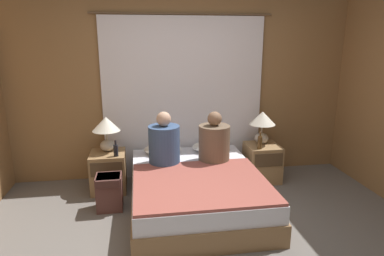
{
  "coord_description": "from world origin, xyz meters",
  "views": [
    {
      "loc": [
        -0.61,
        -2.73,
        1.9
      ],
      "look_at": [
        0.0,
        1.11,
        0.87
      ],
      "focal_mm": 32.0,
      "sensor_mm": 36.0,
      "label": 1
    }
  ],
  "objects_px": {
    "nightstand_right": "(262,162)",
    "beer_bottle_on_right_stand": "(260,142)",
    "nightstand_left": "(109,171)",
    "lamp_left": "(106,128)",
    "bed": "(196,190)",
    "pillow_left": "(163,149)",
    "pillow_right": "(210,147)",
    "beer_bottle_on_left_stand": "(116,150)",
    "person_left_in_bed": "(164,143)",
    "lamp_right": "(262,122)",
    "person_right_in_bed": "(214,142)",
    "backpack_on_floor": "(109,190)"
  },
  "relations": [
    {
      "from": "lamp_left",
      "to": "beer_bottle_on_left_stand",
      "type": "relative_size",
      "value": 2.21
    },
    {
      "from": "person_left_in_bed",
      "to": "lamp_left",
      "type": "bearing_deg",
      "value": 152.24
    },
    {
      "from": "bed",
      "to": "beer_bottle_on_left_stand",
      "type": "height_order",
      "value": "beer_bottle_on_left_stand"
    },
    {
      "from": "lamp_left",
      "to": "person_right_in_bed",
      "type": "xyz_separation_m",
      "value": [
        1.31,
        -0.37,
        -0.13
      ]
    },
    {
      "from": "bed",
      "to": "pillow_right",
      "type": "distance_m",
      "value": 0.84
    },
    {
      "from": "nightstand_left",
      "to": "lamp_left",
      "type": "bearing_deg",
      "value": 90.0
    },
    {
      "from": "nightstand_left",
      "to": "pillow_right",
      "type": "xyz_separation_m",
      "value": [
        1.34,
        0.11,
        0.23
      ]
    },
    {
      "from": "nightstand_right",
      "to": "pillow_right",
      "type": "height_order",
      "value": "pillow_right"
    },
    {
      "from": "lamp_right",
      "to": "beer_bottle_on_right_stand",
      "type": "relative_size",
      "value": 1.97
    },
    {
      "from": "nightstand_left",
      "to": "nightstand_right",
      "type": "xyz_separation_m",
      "value": [
        2.05,
        0.0,
        0.0
      ]
    },
    {
      "from": "person_right_in_bed",
      "to": "pillow_left",
      "type": "bearing_deg",
      "value": 146.68
    },
    {
      "from": "nightstand_right",
      "to": "beer_bottle_on_left_stand",
      "type": "relative_size",
      "value": 2.48
    },
    {
      "from": "nightstand_right",
      "to": "person_left_in_bed",
      "type": "xyz_separation_m",
      "value": [
        -1.35,
        -0.29,
        0.43
      ]
    },
    {
      "from": "nightstand_left",
      "to": "lamp_right",
      "type": "relative_size",
      "value": 1.12
    },
    {
      "from": "nightstand_right",
      "to": "pillow_left",
      "type": "height_order",
      "value": "pillow_left"
    },
    {
      "from": "lamp_left",
      "to": "beer_bottle_on_left_stand",
      "type": "bearing_deg",
      "value": -61.79
    },
    {
      "from": "pillow_left",
      "to": "pillow_right",
      "type": "height_order",
      "value": "same"
    },
    {
      "from": "nightstand_right",
      "to": "person_left_in_bed",
      "type": "height_order",
      "value": "person_left_in_bed"
    },
    {
      "from": "lamp_left",
      "to": "pillow_right",
      "type": "xyz_separation_m",
      "value": [
        1.34,
        0.03,
        -0.32
      ]
    },
    {
      "from": "nightstand_right",
      "to": "beer_bottle_on_right_stand",
      "type": "bearing_deg",
      "value": -125.78
    },
    {
      "from": "pillow_left",
      "to": "pillow_right",
      "type": "xyz_separation_m",
      "value": [
        0.64,
        0.0,
        0.0
      ]
    },
    {
      "from": "bed",
      "to": "pillow_right",
      "type": "relative_size",
      "value": 3.9
    },
    {
      "from": "nightstand_left",
      "to": "lamp_right",
      "type": "bearing_deg",
      "value": 2.16
    },
    {
      "from": "pillow_left",
      "to": "beer_bottle_on_right_stand",
      "type": "distance_m",
      "value": 1.27
    },
    {
      "from": "pillow_right",
      "to": "backpack_on_floor",
      "type": "xyz_separation_m",
      "value": [
        -1.3,
        -0.63,
        -0.25
      ]
    },
    {
      "from": "lamp_right",
      "to": "person_left_in_bed",
      "type": "relative_size",
      "value": 0.69
    },
    {
      "from": "backpack_on_floor",
      "to": "nightstand_right",
      "type": "bearing_deg",
      "value": 14.71
    },
    {
      "from": "lamp_left",
      "to": "beer_bottle_on_left_stand",
      "type": "distance_m",
      "value": 0.33
    },
    {
      "from": "lamp_left",
      "to": "backpack_on_floor",
      "type": "bearing_deg",
      "value": -85.55
    },
    {
      "from": "lamp_left",
      "to": "beer_bottle_on_right_stand",
      "type": "relative_size",
      "value": 1.97
    },
    {
      "from": "person_right_in_bed",
      "to": "beer_bottle_on_right_stand",
      "type": "height_order",
      "value": "person_right_in_bed"
    },
    {
      "from": "bed",
      "to": "lamp_right",
      "type": "height_order",
      "value": "lamp_right"
    },
    {
      "from": "bed",
      "to": "lamp_right",
      "type": "bearing_deg",
      "value": 34.44
    },
    {
      "from": "person_left_in_bed",
      "to": "beer_bottle_on_left_stand",
      "type": "relative_size",
      "value": 3.22
    },
    {
      "from": "pillow_right",
      "to": "person_left_in_bed",
      "type": "height_order",
      "value": "person_left_in_bed"
    },
    {
      "from": "person_right_in_bed",
      "to": "pillow_right",
      "type": "bearing_deg",
      "value": 84.53
    },
    {
      "from": "pillow_left",
      "to": "backpack_on_floor",
      "type": "xyz_separation_m",
      "value": [
        -0.66,
        -0.63,
        -0.25
      ]
    },
    {
      "from": "bed",
      "to": "person_left_in_bed",
      "type": "relative_size",
      "value": 2.94
    },
    {
      "from": "person_right_in_bed",
      "to": "beer_bottle_on_left_stand",
      "type": "xyz_separation_m",
      "value": [
        -1.19,
        0.15,
        -0.09
      ]
    },
    {
      "from": "nightstand_right",
      "to": "backpack_on_floor",
      "type": "distance_m",
      "value": 2.07
    },
    {
      "from": "lamp_left",
      "to": "bed",
      "type": "bearing_deg",
      "value": -34.44
    },
    {
      "from": "person_left_in_bed",
      "to": "person_right_in_bed",
      "type": "bearing_deg",
      "value": -0.0
    },
    {
      "from": "pillow_right",
      "to": "beer_bottle_on_right_stand",
      "type": "height_order",
      "value": "beer_bottle_on_right_stand"
    },
    {
      "from": "bed",
      "to": "pillow_left",
      "type": "distance_m",
      "value": 0.84
    },
    {
      "from": "bed",
      "to": "person_left_in_bed",
      "type": "bearing_deg",
      "value": 134.35
    },
    {
      "from": "nightstand_right",
      "to": "beer_bottle_on_left_stand",
      "type": "height_order",
      "value": "beer_bottle_on_left_stand"
    },
    {
      "from": "nightstand_left",
      "to": "lamp_left",
      "type": "distance_m",
      "value": 0.56
    },
    {
      "from": "nightstand_left",
      "to": "backpack_on_floor",
      "type": "xyz_separation_m",
      "value": [
        0.05,
        -0.53,
        -0.02
      ]
    },
    {
      "from": "lamp_right",
      "to": "pillow_right",
      "type": "xyz_separation_m",
      "value": [
        -0.7,
        0.03,
        -0.32
      ]
    },
    {
      "from": "person_right_in_bed",
      "to": "backpack_on_floor",
      "type": "bearing_deg",
      "value": -169.36
    }
  ]
}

